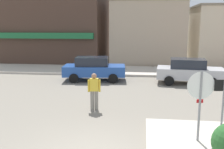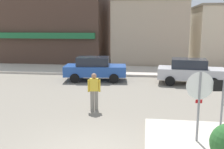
% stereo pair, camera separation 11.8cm
% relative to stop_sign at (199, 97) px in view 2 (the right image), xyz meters
% --- Properties ---
extents(kerb_far, '(80.00, 4.00, 0.15)m').
position_rel_stop_sign_xyz_m(kerb_far, '(-3.14, 12.51, -1.44)').
color(kerb_far, beige).
rests_on(kerb_far, ground).
extents(stop_sign, '(0.81, 0.13, 2.30)m').
position_rel_stop_sign_xyz_m(stop_sign, '(0.00, 0.00, 0.00)').
color(stop_sign, gray).
rests_on(stop_sign, ground).
extents(one_way_sign, '(0.60, 0.10, 2.10)m').
position_rel_stop_sign_xyz_m(one_way_sign, '(0.68, 0.04, -0.19)').
color(one_way_sign, gray).
rests_on(one_way_sign, ground).
extents(parked_car_nearest, '(4.15, 2.18, 1.56)m').
position_rel_stop_sign_xyz_m(parked_car_nearest, '(-4.93, 8.98, -0.71)').
color(parked_car_nearest, '#234C9E').
rests_on(parked_car_nearest, ground).
extents(parked_car_second, '(4.14, 2.15, 1.56)m').
position_rel_stop_sign_xyz_m(parked_car_second, '(1.14, 8.70, -0.71)').
color(parked_car_second, '#B7B7BC').
rests_on(parked_car_second, ground).
extents(pedestrian_crossing_near, '(0.56, 0.27, 1.61)m').
position_rel_stop_sign_xyz_m(pedestrian_crossing_near, '(-3.76, 2.92, -0.65)').
color(pedestrian_crossing_near, gray).
rests_on(pedestrian_crossing_near, ground).
extents(building_corner_shop, '(11.03, 9.16, 6.97)m').
position_rel_stop_sign_xyz_m(building_corner_shop, '(-11.05, 18.84, 1.97)').
color(building_corner_shop, '#473328').
rests_on(building_corner_shop, ground).
extents(building_storefront_left_near, '(6.74, 6.50, 5.84)m').
position_rel_stop_sign_xyz_m(building_storefront_left_near, '(-1.37, 17.94, 1.41)').
color(building_storefront_left_near, tan).
rests_on(building_storefront_left_near, ground).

